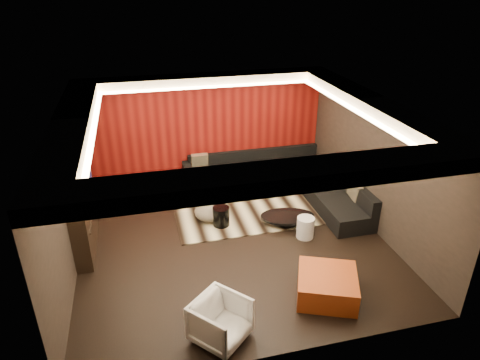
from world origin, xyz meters
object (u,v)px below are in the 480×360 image
object	(u,v)px
orange_ottoman	(327,286)
armchair	(221,321)
drum_stool	(221,216)
white_side_table	(305,227)
coffee_table	(287,219)
sectional_sofa	(283,181)

from	to	relation	value
orange_ottoman	armchair	distance (m)	1.98
drum_stool	white_side_table	xyz separation A→B (m)	(1.59, -0.85, -0.01)
orange_ottoman	white_side_table	bearing A→B (deg)	79.67
coffee_table	armchair	world-z (taller)	armchair
drum_stool	armchair	distance (m)	3.18
armchair	sectional_sofa	size ratio (longest dim) A/B	0.21
orange_ottoman	armchair	bearing A→B (deg)	-165.74
orange_ottoman	sectional_sofa	size ratio (longest dim) A/B	0.26
sectional_sofa	armchair	bearing A→B (deg)	-119.83
coffee_table	drum_stool	bearing A→B (deg)	168.43
armchair	sectional_sofa	world-z (taller)	sectional_sofa
drum_stool	armchair	bearing A→B (deg)	-101.85
orange_ottoman	drum_stool	bearing A→B (deg)	115.79
coffee_table	orange_ottoman	xyz separation A→B (m)	(-0.14, -2.33, 0.10)
white_side_table	armchair	size ratio (longest dim) A/B	0.59
white_side_table	sectional_sofa	distance (m)	2.12
drum_stool	white_side_table	bearing A→B (deg)	-28.09
white_side_table	orange_ottoman	world-z (taller)	white_side_table
white_side_table	sectional_sofa	bearing A→B (deg)	82.90
coffee_table	sectional_sofa	xyz separation A→B (m)	(0.45, 1.55, 0.14)
drum_stool	sectional_sofa	distance (m)	2.24
coffee_table	armchair	xyz separation A→B (m)	(-2.06, -2.82, 0.23)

